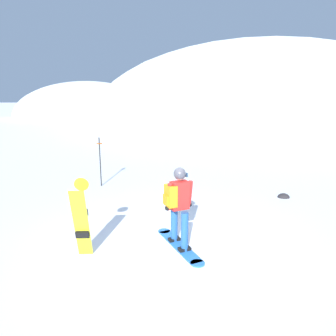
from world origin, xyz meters
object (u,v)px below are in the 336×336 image
Objects in this scene: snowboarder_main at (178,205)px; spare_snowboard at (81,220)px; piste_marker_near at (100,158)px; rock_dark at (283,197)px.

spare_snowboard is at bearing -167.50° from snowboarder_main.
piste_marker_near is at bearing 117.54° from snowboarder_main.
rock_dark is (3.55, 3.08, -0.92)m from snowboarder_main.
rock_dark is (5.94, -1.51, -1.02)m from piste_marker_near.
piste_marker_near is at bearing 165.74° from rock_dark.
snowboarder_main is 0.97× the size of piste_marker_near.
piste_marker_near reaches higher than spare_snowboard.
snowboarder_main is at bearing 12.50° from spare_snowboard.
snowboarder_main is 5.18m from piste_marker_near.
snowboarder_main is at bearing -139.09° from rock_dark.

